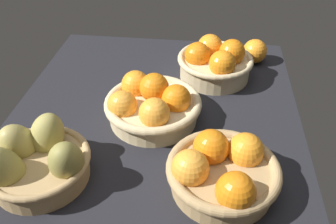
# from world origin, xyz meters

# --- Properties ---
(market_tray) EXTENTS (0.84, 0.72, 0.03)m
(market_tray) POSITION_xyz_m (0.00, 0.00, 0.01)
(market_tray) COLOR black
(market_tray) RESTS_ON ground
(basket_center) EXTENTS (0.23, 0.23, 0.11)m
(basket_center) POSITION_xyz_m (-0.01, 0.00, 0.07)
(basket_center) COLOR #D3BC8C
(basket_center) RESTS_ON market_tray
(basket_near_right) EXTENTS (0.21, 0.21, 0.11)m
(basket_near_right) POSITION_xyz_m (0.20, -0.14, 0.08)
(basket_near_right) COLOR #D3BC8C
(basket_near_right) RESTS_ON market_tray
(basket_near_left) EXTENTS (0.22, 0.22, 0.10)m
(basket_near_left) POSITION_xyz_m (-0.21, -0.16, 0.07)
(basket_near_left) COLOR tan
(basket_near_left) RESTS_ON market_tray
(basket_far_left_pears) EXTENTS (0.21, 0.22, 0.13)m
(basket_far_left_pears) POSITION_xyz_m (-0.22, 0.20, 0.07)
(basket_far_left_pears) COLOR tan
(basket_far_left_pears) RESTS_ON market_tray
(loose_orange_front_gap) EXTENTS (0.07, 0.07, 0.07)m
(loose_orange_front_gap) POSITION_xyz_m (0.30, -0.26, 0.07)
(loose_orange_front_gap) COLOR orange
(loose_orange_front_gap) RESTS_ON market_tray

